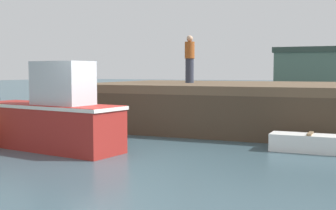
% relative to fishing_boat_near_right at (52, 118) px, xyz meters
% --- Properties ---
extents(ground, '(120.00, 160.00, 0.10)m').
position_rel_fishing_boat_near_right_xyz_m(ground, '(1.87, -0.31, -0.82)').
color(ground, '#38515B').
extents(pier, '(9.61, 6.57, 1.47)m').
position_rel_fishing_boat_near_right_xyz_m(pier, '(3.05, 5.66, 0.44)').
color(pier, brown).
rests_on(pier, ground).
extents(fishing_boat_near_right, '(4.07, 1.82, 2.11)m').
position_rel_fishing_boat_near_right_xyz_m(fishing_boat_near_right, '(0.00, 0.00, 0.00)').
color(fishing_boat_near_right, maroon).
rests_on(fishing_boat_near_right, ground).
extents(rowboat, '(1.82, 0.68, 0.45)m').
position_rel_fishing_boat_near_right_xyz_m(rowboat, '(5.78, 2.04, -0.56)').
color(rowboat, white).
rests_on(rowboat, ground).
extents(dockworker, '(0.34, 0.34, 1.64)m').
position_rel_fishing_boat_near_right_xyz_m(dockworker, '(1.37, 5.91, 1.53)').
color(dockworker, '#2D3342').
rests_on(dockworker, pier).
extents(warehouse, '(8.43, 4.54, 4.03)m').
position_rel_fishing_boat_near_right_xyz_m(warehouse, '(3.84, 34.65, 1.26)').
color(warehouse, '#4C6656').
rests_on(warehouse, ground).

